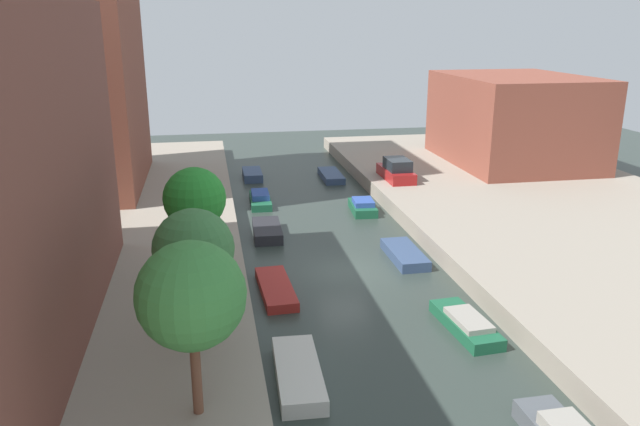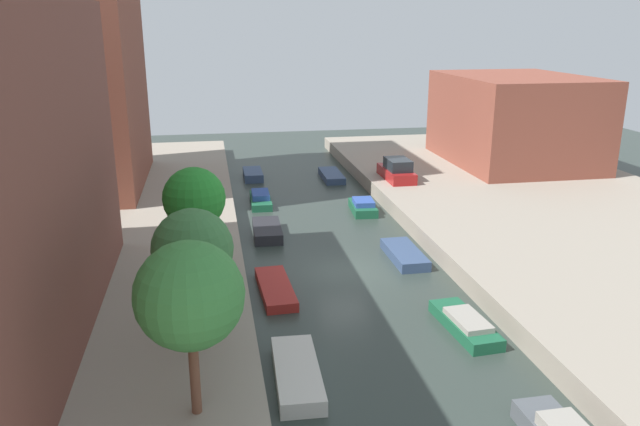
{
  "view_description": "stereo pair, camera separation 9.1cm",
  "coord_description": "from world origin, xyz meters",
  "px_view_note": "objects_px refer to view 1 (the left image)",
  "views": [
    {
      "loc": [
        -6.41,
        -28.43,
        12.02
      ],
      "look_at": [
        -0.37,
        4.74,
        1.66
      ],
      "focal_mm": 34.97,
      "sensor_mm": 36.0,
      "label": 1
    },
    {
      "loc": [
        -6.32,
        -28.45,
        12.02
      ],
      "look_at": [
        -0.37,
        4.74,
        1.66
      ],
      "focal_mm": 34.97,
      "sensor_mm": 36.0,
      "label": 2
    }
  ],
  "objects_px": {
    "street_tree_0": "(191,296)",
    "moored_boat_left_1": "(298,374)",
    "low_block_right": "(514,119)",
    "moored_boat_left_2": "(276,289)",
    "parked_car": "(396,171)",
    "moored_boat_right_2": "(466,324)",
    "street_tree_1": "(194,250)",
    "street_tree_2": "(195,199)",
    "moored_boat_right_5": "(331,176)",
    "moored_boat_right_3": "(405,254)",
    "moored_boat_left_3": "(267,231)",
    "moored_boat_left_5": "(252,175)",
    "moored_boat_left_4": "(260,199)",
    "moored_boat_right_4": "(363,207)",
    "apartment_tower_far": "(50,1)"
  },
  "relations": [
    {
      "from": "moored_boat_right_3",
      "to": "apartment_tower_far",
      "type": "bearing_deg",
      "value": 141.44
    },
    {
      "from": "street_tree_0",
      "to": "parked_car",
      "type": "height_order",
      "value": "street_tree_0"
    },
    {
      "from": "low_block_right",
      "to": "street_tree_1",
      "type": "xyz_separation_m",
      "value": [
        -25.1,
        -25.93,
        -0.02
      ]
    },
    {
      "from": "apartment_tower_far",
      "to": "moored_boat_right_3",
      "type": "distance_m",
      "value": 28.15
    },
    {
      "from": "street_tree_0",
      "to": "moored_boat_right_3",
      "type": "relative_size",
      "value": 1.32
    },
    {
      "from": "street_tree_1",
      "to": "moored_boat_right_2",
      "type": "height_order",
      "value": "street_tree_1"
    },
    {
      "from": "moored_boat_right_4",
      "to": "moored_boat_left_5",
      "type": "bearing_deg",
      "value": 121.51
    },
    {
      "from": "street_tree_0",
      "to": "moored_boat_left_1",
      "type": "distance_m",
      "value": 6.19
    },
    {
      "from": "moored_boat_right_3",
      "to": "moored_boat_right_5",
      "type": "xyz_separation_m",
      "value": [
        -0.37,
        18.02,
        -0.01
      ]
    },
    {
      "from": "parked_car",
      "to": "moored_boat_right_3",
      "type": "distance_m",
      "value": 13.58
    },
    {
      "from": "moored_boat_left_3",
      "to": "low_block_right",
      "type": "bearing_deg",
      "value": 29.55
    },
    {
      "from": "moored_boat_right_2",
      "to": "moored_boat_right_4",
      "type": "distance_m",
      "value": 16.82
    },
    {
      "from": "low_block_right",
      "to": "moored_boat_left_3",
      "type": "relative_size",
      "value": 3.48
    },
    {
      "from": "apartment_tower_far",
      "to": "moored_boat_left_5",
      "type": "distance_m",
      "value": 18.71
    },
    {
      "from": "street_tree_2",
      "to": "moored_boat_right_5",
      "type": "relative_size",
      "value": 1.18
    },
    {
      "from": "street_tree_0",
      "to": "moored_boat_right_2",
      "type": "height_order",
      "value": "street_tree_0"
    },
    {
      "from": "moored_boat_right_3",
      "to": "moored_boat_right_4",
      "type": "xyz_separation_m",
      "value": [
        -0.1,
        8.7,
        0.11
      ]
    },
    {
      "from": "street_tree_1",
      "to": "moored_boat_left_3",
      "type": "relative_size",
      "value": 1.29
    },
    {
      "from": "street_tree_0",
      "to": "moored_boat_left_5",
      "type": "distance_m",
      "value": 33.05
    },
    {
      "from": "street_tree_0",
      "to": "moored_boat_left_2",
      "type": "relative_size",
      "value": 1.17
    },
    {
      "from": "street_tree_0",
      "to": "moored_boat_left_4",
      "type": "height_order",
      "value": "street_tree_0"
    },
    {
      "from": "apartment_tower_far",
      "to": "moored_boat_left_1",
      "type": "relative_size",
      "value": 5.45
    },
    {
      "from": "moored_boat_left_3",
      "to": "moored_boat_left_5",
      "type": "height_order",
      "value": "moored_boat_left_5"
    },
    {
      "from": "moored_boat_left_1",
      "to": "moored_boat_right_4",
      "type": "bearing_deg",
      "value": 69.65
    },
    {
      "from": "moored_boat_left_1",
      "to": "parked_car",
      "type": "bearing_deg",
      "value": 65.56
    },
    {
      "from": "moored_boat_left_1",
      "to": "moored_boat_right_5",
      "type": "relative_size",
      "value": 1.03
    },
    {
      "from": "moored_boat_left_3",
      "to": "moored_boat_left_5",
      "type": "relative_size",
      "value": 1.11
    },
    {
      "from": "moored_boat_right_4",
      "to": "moored_boat_left_3",
      "type": "bearing_deg",
      "value": -151.49
    },
    {
      "from": "apartment_tower_far",
      "to": "moored_boat_right_5",
      "type": "bearing_deg",
      "value": 7.35
    },
    {
      "from": "parked_car",
      "to": "moored_boat_left_2",
      "type": "bearing_deg",
      "value": -123.5
    },
    {
      "from": "street_tree_0",
      "to": "moored_boat_left_1",
      "type": "bearing_deg",
      "value": 38.6
    },
    {
      "from": "low_block_right",
      "to": "moored_boat_right_3",
      "type": "bearing_deg",
      "value": -130.22
    },
    {
      "from": "parked_car",
      "to": "moored_boat_right_2",
      "type": "distance_m",
      "value": 21.5
    },
    {
      "from": "parked_car",
      "to": "moored_boat_left_3",
      "type": "distance_m",
      "value": 13.08
    },
    {
      "from": "moored_boat_right_3",
      "to": "moored_boat_left_4",
      "type": "bearing_deg",
      "value": 119.18
    },
    {
      "from": "apartment_tower_far",
      "to": "street_tree_0",
      "type": "height_order",
      "value": "apartment_tower_far"
    },
    {
      "from": "moored_boat_right_5",
      "to": "apartment_tower_far",
      "type": "bearing_deg",
      "value": -172.65
    },
    {
      "from": "low_block_right",
      "to": "moored_boat_left_2",
      "type": "distance_m",
      "value": 29.94
    },
    {
      "from": "moored_boat_left_2",
      "to": "moored_boat_right_2",
      "type": "xyz_separation_m",
      "value": [
        7.18,
        -5.04,
        0.09
      ]
    },
    {
      "from": "moored_boat_left_5",
      "to": "street_tree_2",
      "type": "bearing_deg",
      "value": -100.15
    },
    {
      "from": "low_block_right",
      "to": "moored_boat_left_2",
      "type": "xyz_separation_m",
      "value": [
        -21.67,
        -20.21,
        -4.27
      ]
    },
    {
      "from": "apartment_tower_far",
      "to": "moored_boat_right_2",
      "type": "distance_m",
      "value": 33.31
    },
    {
      "from": "moored_boat_right_2",
      "to": "street_tree_0",
      "type": "bearing_deg",
      "value": -154.12
    },
    {
      "from": "street_tree_0",
      "to": "moored_boat_left_4",
      "type": "distance_m",
      "value": 25.74
    },
    {
      "from": "apartment_tower_far",
      "to": "moored_boat_right_2",
      "type": "xyz_separation_m",
      "value": [
        19.51,
        -23.67,
        -12.99
      ]
    },
    {
      "from": "moored_boat_left_5",
      "to": "moored_boat_right_4",
      "type": "bearing_deg",
      "value": -58.49
    },
    {
      "from": "moored_boat_left_1",
      "to": "moored_boat_right_3",
      "type": "distance_m",
      "value": 12.82
    },
    {
      "from": "moored_boat_left_3",
      "to": "moored_boat_right_4",
      "type": "xyz_separation_m",
      "value": [
        6.68,
        3.63,
        0.06
      ]
    },
    {
      "from": "moored_boat_left_5",
      "to": "street_tree_0",
      "type": "bearing_deg",
      "value": -97.12
    },
    {
      "from": "low_block_right",
      "to": "moored_boat_left_1",
      "type": "distance_m",
      "value": 35.47
    }
  ]
}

